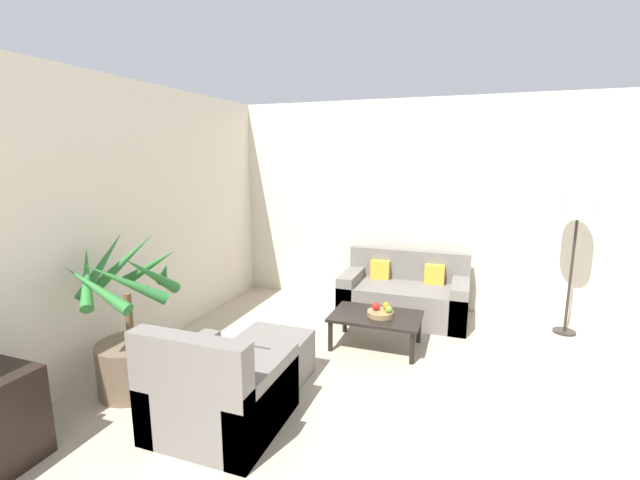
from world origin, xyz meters
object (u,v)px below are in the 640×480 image
at_px(fruit_bowl, 380,314).
at_px(apple_red, 376,306).
at_px(orange_fruit, 386,306).
at_px(armchair, 219,393).
at_px(potted_palm, 131,342).
at_px(coffee_table, 376,319).
at_px(ottoman, 274,356).
at_px(floor_lamp, 578,214).
at_px(sofa_loveseat, 404,296).
at_px(apple_green, 389,309).

relative_size(fruit_bowl, apple_red, 3.27).
distance_m(orange_fruit, armchair, 2.01).
bearing_deg(potted_palm, apple_red, 41.26).
relative_size(coffee_table, fruit_bowl, 3.38).
height_order(orange_fruit, armchair, armchair).
distance_m(fruit_bowl, apple_red, 0.09).
distance_m(potted_palm, apple_red, 2.34).
xyz_separation_m(coffee_table, armchair, (-0.78, -1.74, -0.03)).
bearing_deg(apple_red, ottoman, -127.43).
relative_size(potted_palm, floor_lamp, 0.85).
bearing_deg(coffee_table, fruit_bowl, -18.88).
height_order(coffee_table, apple_red, apple_red).
distance_m(potted_palm, armchair, 1.01).
relative_size(fruit_bowl, ottoman, 0.45).
height_order(sofa_loveseat, apple_red, sofa_loveseat).
bearing_deg(armchair, ottoman, 85.77).
distance_m(sofa_loveseat, armchair, 2.85).
xyz_separation_m(sofa_loveseat, orange_fruit, (-0.05, -0.90, 0.16)).
bearing_deg(apple_green, floor_lamp, 31.58).
bearing_deg(apple_red, armchair, -114.13).
distance_m(apple_red, orange_fruit, 0.11).
relative_size(armchair, ottoman, 1.42).
bearing_deg(sofa_loveseat, potted_palm, -127.34).
relative_size(apple_green, orange_fruit, 0.97).
xyz_separation_m(sofa_loveseat, apple_green, (-0.01, -0.99, 0.16)).
relative_size(coffee_table, apple_red, 11.04).
bearing_deg(ottoman, potted_palm, -149.91).
bearing_deg(fruit_bowl, orange_fruit, 60.89).
relative_size(floor_lamp, orange_fruit, 21.34).
xyz_separation_m(apple_red, apple_green, (0.14, -0.03, -0.01)).
bearing_deg(orange_fruit, coffee_table, -146.30).
bearing_deg(potted_palm, ottoman, 30.09).
height_order(floor_lamp, apple_red, floor_lamp).
height_order(coffee_table, apple_green, apple_green).
relative_size(floor_lamp, fruit_bowl, 5.82).
bearing_deg(armchair, floor_lamp, 45.88).
relative_size(apple_red, armchair, 0.10).
bearing_deg(potted_palm, apple_green, 38.46).
xyz_separation_m(fruit_bowl, armchair, (-0.83, -1.72, -0.10)).
bearing_deg(apple_green, ottoman, -133.55).
bearing_deg(armchair, orange_fruit, 64.09).
height_order(fruit_bowl, apple_red, apple_red).
bearing_deg(armchair, sofa_loveseat, 70.99).
relative_size(potted_palm, ottoman, 2.22).
relative_size(sofa_loveseat, floor_lamp, 0.95).
bearing_deg(apple_green, potted_palm, -141.54).
distance_m(apple_red, ottoman, 1.21).
height_order(apple_green, ottoman, apple_green).
relative_size(potted_palm, fruit_bowl, 4.96).
relative_size(potted_palm, orange_fruit, 18.22).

